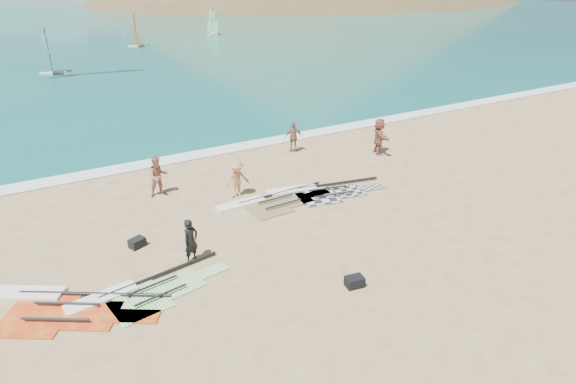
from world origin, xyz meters
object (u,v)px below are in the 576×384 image
rig_green (139,293)px  person_wetsuit (191,241)px  rig_grey (318,191)px  rig_orange (266,203)px  rig_red (53,304)px  beachgoer_left (158,176)px  beachgoer_mid (237,179)px  beachgoer_right (379,136)px  beachgoer_back (294,137)px  gear_bag_far (355,282)px  gear_bag_near (137,243)px

rig_green → person_wetsuit: 2.35m
rig_grey → rig_orange: rig_grey is taller
rig_red → beachgoer_left: 7.76m
rig_orange → beachgoer_mid: beachgoer_mid is taller
beachgoer_left → beachgoer_right: (11.58, -0.68, 0.07)m
person_wetsuit → beachgoer_right: beachgoer_right is taller
rig_orange → person_wetsuit: size_ratio=3.24×
rig_red → beachgoer_back: size_ratio=3.02×
rig_grey → rig_orange: (-2.48, 0.14, -0.00)m
rig_red → beachgoer_mid: 8.82m
rig_grey → beachgoer_back: 5.37m
rig_red → gear_bag_far: size_ratio=8.97×
gear_bag_near → person_wetsuit: person_wetsuit is taller
rig_green → rig_orange: size_ratio=0.99×
rig_orange → beachgoer_left: (-3.59, 3.06, 0.84)m
rig_orange → beachgoer_right: 8.38m
beachgoer_mid → beachgoer_left: bearing=143.7°
gear_bag_far → beachgoer_left: size_ratio=0.31×
gear_bag_far → beachgoer_right: 12.22m
rig_orange → person_wetsuit: (-4.20, -2.64, 0.73)m
rig_green → beachgoer_left: bearing=59.0°
gear_bag_near → beachgoer_left: bearing=62.8°
rig_red → person_wetsuit: person_wetsuit is taller
beachgoer_back → gear_bag_near: bearing=47.4°
rig_orange → beachgoer_back: 6.50m
person_wetsuit → beachgoer_left: 5.74m
rig_red → beachgoer_right: beachgoer_right is taller
rig_green → gear_bag_far: bearing=-35.9°
gear_bag_near → beachgoer_right: 13.94m
rig_grey → rig_green: size_ratio=1.05×
gear_bag_far → beachgoer_left: 10.12m
rig_red → beachgoer_back: bearing=63.3°
gear_bag_near → beachgoer_left: beachgoer_left is taller
rig_orange → beachgoer_right: (7.99, 2.38, 0.91)m
rig_green → rig_red: 2.40m
rig_grey → rig_green: 9.36m
rig_green → beachgoer_mid: bearing=31.6°
rig_red → person_wetsuit: size_ratio=3.19×
gear_bag_far → person_wetsuit: bearing=134.8°
rig_grey → beachgoer_mid: size_ratio=3.19×
gear_bag_near → gear_bag_far: 7.73m
beachgoer_back → beachgoer_mid: bearing=53.9°
rig_grey → rig_orange: bearing=-171.9°
rig_orange → gear_bag_far: (-0.37, -6.51, 0.12)m
gear_bag_far → person_wetsuit: (-3.83, 3.86, 0.61)m
rig_orange → rig_red: (-8.55, -2.84, 0.00)m
beachgoer_back → rig_red: bearing=48.6°
rig_grey → beachgoer_left: (-6.07, 3.20, 0.84)m
gear_bag_near → beachgoer_mid: bearing=22.3°
rig_grey → beachgoer_back: beachgoer_back is taller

